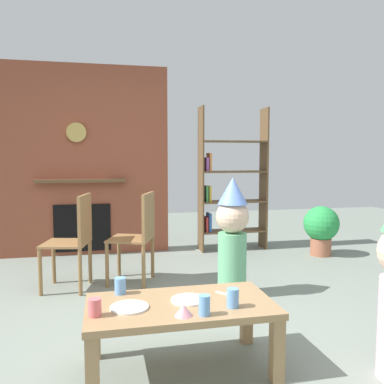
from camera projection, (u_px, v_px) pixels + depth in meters
The scene contains 16 objects.
ground_plane at pixel (184, 333), 2.87m from camera, with size 12.00×12.00×0.00m, color gray.
brick_fireplace_feature at pixel (81, 161), 5.11m from camera, with size 2.20×0.28×2.40m.
bookshelf at pixel (229, 184), 5.36m from camera, with size 0.90×0.28×1.90m.
coffee_table at pixel (181, 313), 2.34m from camera, with size 1.09×0.58×0.40m.
paper_cup_near_left at pixel (204, 305), 2.15m from camera, with size 0.06×0.06×0.11m, color #669EE0.
paper_cup_near_right at pixel (233, 298), 2.26m from camera, with size 0.07×0.07×0.11m, color #669EE0.
paper_cup_center at pixel (120, 286), 2.49m from camera, with size 0.07×0.07×0.10m, color #669EE0.
paper_cup_far_left at pixel (95, 307), 2.14m from camera, with size 0.07×0.07×0.10m, color #E5666B.
paper_plate_front at pixel (189, 300), 2.37m from camera, with size 0.21×0.21×0.01m, color white.
paper_plate_rear at pixel (129, 307), 2.25m from camera, with size 0.22×0.22×0.01m, color white.
birthday_cake_slice at pixel (184, 310), 2.14m from camera, with size 0.10×0.10×0.06m, color pink.
table_fork at pixel (226, 294), 2.48m from camera, with size 0.15×0.02×0.01m, color silver.
child_by_the_chairs at pixel (232, 234), 3.58m from camera, with size 0.30×0.30×1.07m.
dining_chair_left at pixel (75, 236), 3.76m from camera, with size 0.48×0.48×0.90m.
dining_chair_middle at pixel (139, 232), 3.96m from camera, with size 0.51×0.51×0.90m.
potted_plant_tall at pixel (321, 227), 5.08m from camera, with size 0.44×0.44×0.63m.
Camera 1 is at (-0.54, -2.71, 1.26)m, focal length 37.57 mm.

